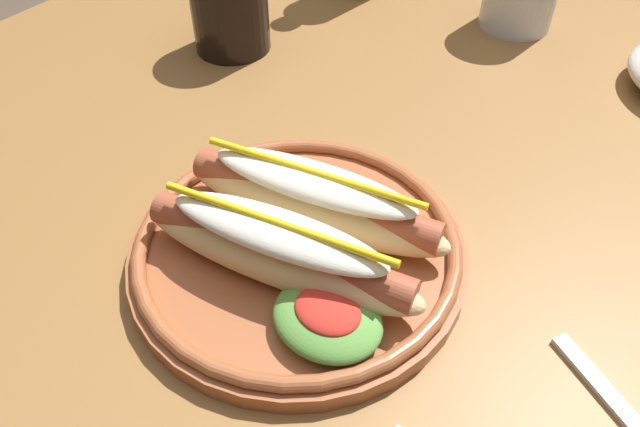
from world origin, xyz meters
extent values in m
cube|color=olive|center=(0.00, 0.00, 0.72)|extent=(1.17, 0.95, 0.04)
cylinder|color=olive|center=(-0.49, 0.39, 0.35)|extent=(0.06, 0.06, 0.70)
cylinder|color=#9E5633|center=(-0.02, -0.21, 0.75)|extent=(0.27, 0.27, 0.02)
torus|color=#9E5633|center=(-0.02, -0.21, 0.76)|extent=(0.26, 0.26, 0.01)
ellipsoid|color=#E0C184|center=(-0.02, -0.24, 0.78)|extent=(0.24, 0.09, 0.04)
cylinder|color=#9E4C33|center=(-0.02, -0.24, 0.78)|extent=(0.21, 0.07, 0.03)
ellipsoid|color=silver|center=(-0.02, -0.24, 0.80)|extent=(0.18, 0.08, 0.02)
cylinder|color=yellow|center=(-0.02, -0.24, 0.81)|extent=(0.18, 0.04, 0.01)
ellipsoid|color=#E0C184|center=(-0.03, -0.18, 0.78)|extent=(0.24, 0.09, 0.04)
cylinder|color=#9E4C33|center=(-0.03, -0.18, 0.78)|extent=(0.21, 0.07, 0.03)
ellipsoid|color=silver|center=(-0.03, -0.18, 0.80)|extent=(0.18, 0.08, 0.02)
cylinder|color=yellow|center=(-0.03, -0.18, 0.81)|extent=(0.18, 0.04, 0.01)
ellipsoid|color=#5B9942|center=(0.04, -0.26, 0.77)|extent=(0.08, 0.07, 0.02)
ellipsoid|color=red|center=(0.04, -0.26, 0.78)|extent=(0.05, 0.04, 0.01)
cube|color=silver|center=(0.21, -0.18, 0.74)|extent=(0.08, 0.05, 0.00)
cylinder|color=black|center=(-0.30, 0.01, 0.79)|extent=(0.09, 0.09, 0.11)
camera|label=1|loc=(0.19, -0.47, 1.12)|focal=34.49mm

